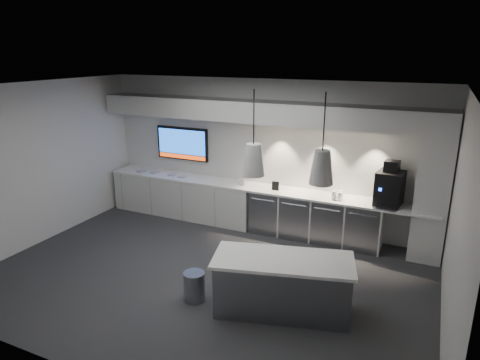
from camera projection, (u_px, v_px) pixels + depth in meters
The scene contains 28 objects.
floor at pixel (205, 276), 6.96m from camera, with size 7.00×7.00×0.00m, color #2F2F31.
ceiling at pixel (200, 89), 6.09m from camera, with size 7.00×7.00×0.00m, color black.
wall_back at pixel (264, 154), 8.69m from camera, with size 7.00×7.00×0.00m, color silver.
wall_front at pixel (82, 258), 4.35m from camera, with size 7.00×7.00×0.00m, color silver.
wall_left at pixel (38, 164), 7.93m from camera, with size 7.00×7.00×0.00m, color silver.
wall_right at pixel (457, 227), 5.12m from camera, with size 7.00×7.00×0.00m, color silver.
back_counter at pixel (257, 187), 8.59m from camera, with size 6.80×0.65×0.04m, color white.
left_base_cabinets at pixel (184, 197), 9.43m from camera, with size 3.30×0.63×0.86m, color silver.
fridge_unit_a at pixel (268, 210), 8.63m from camera, with size 0.60×0.61×0.85m, color gray.
fridge_unit_b at pixel (298, 215), 8.37m from camera, with size 0.60×0.61×0.85m, color gray.
fridge_unit_c at pixel (330, 220), 8.12m from camera, with size 0.60×0.61×0.85m, color gray.
fridge_unit_d at pixel (364, 226), 7.87m from camera, with size 0.60×0.61×0.85m, color gray.
backsplash at pixel (321, 158), 8.18m from camera, with size 4.60×0.03×1.30m, color silver.
soffit at pixel (258, 112), 8.17m from camera, with size 6.90×0.60×0.40m, color silver.
column at pixel (433, 188), 7.21m from camera, with size 0.55×0.55×2.60m, color silver.
wall_tv at pixel (182, 143), 9.39m from camera, with size 1.25×0.07×0.72m.
island at pixel (282, 285), 5.93m from camera, with size 2.06×1.28×0.81m.
bin at pixel (194, 286), 6.25m from camera, with size 0.31×0.31×0.44m, color gray.
coffee_machine at pixel (390, 187), 7.51m from camera, with size 0.50×0.66×0.80m.
sign_black at pixel (275, 186), 8.34m from camera, with size 0.14×0.02×0.18m, color black.
sign_white at pixel (242, 182), 8.66m from camera, with size 0.18×0.02×0.14m, color white.
cup_cluster at pixel (337, 195), 7.83m from camera, with size 0.19×0.19×0.16m, color white, non-canonical shape.
tray_a at pixel (141, 171), 9.63m from camera, with size 0.16×0.16×0.03m, color #A9A9A9.
tray_b at pixel (155, 172), 9.53m from camera, with size 0.16×0.16×0.03m, color #A9A9A9.
tray_c at pixel (172, 175), 9.35m from camera, with size 0.16×0.16×0.03m, color #A9A9A9.
tray_d at pixel (183, 177), 9.22m from camera, with size 0.16×0.16×0.03m, color #A9A9A9.
pendant_left at pixel (253, 160), 5.60m from camera, with size 0.30×0.30×1.13m.
pendant_right at pixel (322, 167), 5.24m from camera, with size 0.30×0.30×1.13m.
Camera 1 is at (3.11, -5.39, 3.53)m, focal length 32.00 mm.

